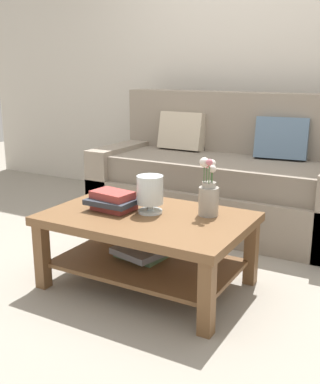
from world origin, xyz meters
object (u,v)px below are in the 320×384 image
(couch, at_px, (224,181))
(book_stack_main, at_px, (113,201))
(flower_pitcher, at_px, (209,194))
(coffee_table, at_px, (147,235))
(glass_hurricane_vase, at_px, (150,192))

(couch, bearing_deg, book_stack_main, -97.93)
(book_stack_main, relative_size, flower_pitcher, 0.83)
(flower_pitcher, bearing_deg, couch, 107.33)
(coffee_table, distance_m, glass_hurricane_vase, 0.25)
(book_stack_main, bearing_deg, glass_hurricane_vase, 15.44)
(book_stack_main, bearing_deg, flower_pitcher, 18.74)
(glass_hurricane_vase, bearing_deg, flower_pitcher, 20.99)
(coffee_table, distance_m, flower_pitcher, 0.43)
(book_stack_main, xyz_separation_m, flower_pitcher, (0.53, 0.18, 0.07))
(glass_hurricane_vase, bearing_deg, book_stack_main, -164.56)
(coffee_table, relative_size, flower_pitcher, 3.44)
(book_stack_main, xyz_separation_m, glass_hurricane_vase, (0.22, 0.06, 0.07))
(couch, distance_m, coffee_table, 1.29)
(coffee_table, relative_size, glass_hurricane_vase, 5.26)
(couch, xyz_separation_m, book_stack_main, (-0.18, -1.31, 0.13))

